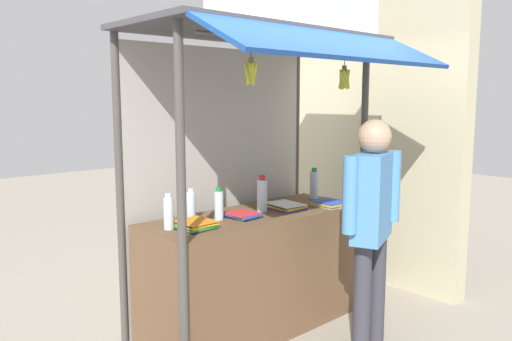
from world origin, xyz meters
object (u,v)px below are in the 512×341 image
water_bottle_far_left (169,213)px  magazine_stack_center (329,204)px  banana_bunch_inner_left (251,73)px  magazine_stack_mid_right (195,225)px  water_bottle_right (219,205)px  water_bottle_front_left (314,184)px  banana_bunch_inner_right (344,79)px  magazine_stack_rear_center (243,215)px  water_bottle_front_right (262,195)px  vendor_person (372,212)px  water_bottle_far_right (191,205)px  magazine_stack_mid_left (285,206)px

water_bottle_far_left → magazine_stack_center: water_bottle_far_left is taller
water_bottle_far_left → banana_bunch_inner_left: size_ratio=0.87×
magazine_stack_center → magazine_stack_mid_right: magazine_stack_mid_right is taller
water_bottle_right → water_bottle_front_left: 1.18m
water_bottle_far_left → banana_bunch_inner_right: (1.31, -0.50, 0.95)m
banana_bunch_inner_left → magazine_stack_rear_center: bearing=54.9°
water_bottle_front_left → magazine_stack_mid_right: (-1.48, -0.17, -0.10)m
magazine_stack_center → water_bottle_front_right: bearing=157.1°
banana_bunch_inner_right → magazine_stack_mid_right: bearing=161.4°
water_bottle_far_left → magazine_stack_center: bearing=-10.4°
magazine_stack_mid_right → water_bottle_far_left: bearing=144.0°
water_bottle_right → magazine_stack_mid_right: size_ratio=0.89×
water_bottle_right → banana_bunch_inner_left: (-0.11, -0.49, 0.97)m
water_bottle_front_right → magazine_stack_rear_center: bearing=-167.2°
water_bottle_far_left → magazine_stack_mid_right: 0.20m
magazine_stack_mid_right → magazine_stack_center: bearing=-7.0°
water_bottle_front_left → vendor_person: 0.98m
magazine_stack_mid_right → banana_bunch_inner_left: banana_bunch_inner_left is taller
water_bottle_right → banana_bunch_inner_right: bearing=-29.3°
water_bottle_far_right → banana_bunch_inner_right: bearing=-30.6°
magazine_stack_rear_center → vendor_person: bearing=-50.9°
water_bottle_front_left → water_bottle_front_right: bearing=-173.2°
water_bottle_far_left → magazine_stack_mid_right: (0.15, -0.11, -0.09)m
water_bottle_far_left → vendor_person: size_ratio=0.15×
magazine_stack_center → banana_bunch_inner_right: (-0.13, -0.23, 1.05)m
water_bottle_right → vendor_person: size_ratio=0.14×
magazine_stack_mid_left → vendor_person: size_ratio=0.19×
banana_bunch_inner_right → vendor_person: 1.05m
magazine_stack_mid_left → vendor_person: vendor_person is taller
water_bottle_front_right → banana_bunch_inner_right: (0.44, -0.47, 0.93)m
water_bottle_right → magazine_stack_center: bearing=-14.3°
water_bottle_right → vendor_person: (0.80, -0.83, -0.04)m
magazine_stack_mid_left → vendor_person: 0.77m
magazine_stack_mid_right → banana_bunch_inner_right: banana_bunch_inner_right is taller
magazine_stack_center → banana_bunch_inner_left: banana_bunch_inner_left is taller
water_bottle_front_right → water_bottle_right: size_ratio=1.20×
water_bottle_front_left → water_bottle_far_left: bearing=-177.8°
water_bottle_front_right → water_bottle_far_right: 0.62m
water_bottle_front_left → water_bottle_far_right: water_bottle_front_left is taller
water_bottle_front_right → banana_bunch_inner_right: size_ratio=0.96×
magazine_stack_mid_right → magazine_stack_mid_left: (0.95, 0.02, -0.00)m
water_bottle_far_left → water_bottle_front_right: water_bottle_front_right is taller
water_bottle_far_right → magazine_stack_rear_center: water_bottle_far_right is taller
water_bottle_far_right → vendor_person: 1.36m
water_bottle_front_left → banana_bunch_inner_right: banana_bunch_inner_right is taller
water_bottle_far_left → banana_bunch_inner_left: 1.14m
water_bottle_far_left → magazine_stack_mid_right: bearing=-36.0°
magazine_stack_center → vendor_person: size_ratio=0.17×
water_bottle_front_left → magazine_stack_mid_left: size_ratio=0.87×
water_bottle_front_left → magazine_stack_mid_right: bearing=-173.5°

